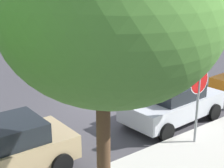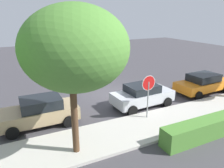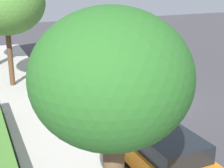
{
  "view_description": "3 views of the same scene",
  "coord_description": "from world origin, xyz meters",
  "px_view_note": "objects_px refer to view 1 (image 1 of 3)",
  "views": [
    {
      "loc": [
        8.24,
        10.97,
        5.3
      ],
      "look_at": [
        0.39,
        0.86,
        1.22
      ],
      "focal_mm": 55.0,
      "sensor_mm": 36.0,
      "label": 1
    },
    {
      "loc": [
        6.81,
        14.0,
        5.87
      ],
      "look_at": [
        0.32,
        0.84,
        1.08
      ],
      "focal_mm": 35.0,
      "sensor_mm": 36.0,
      "label": 2
    },
    {
      "loc": [
        -14.18,
        7.96,
        6.08
      ],
      "look_at": [
        -0.41,
        2.13,
        1.2
      ],
      "focal_mm": 55.0,
      "sensor_mm": 36.0,
      "label": 3
    }
  ],
  "objects_px": {
    "stop_sign": "(198,92)",
    "parked_car_silver": "(173,103)",
    "street_tree_mid_block": "(111,16)",
    "parked_car_tan": "(0,151)"
  },
  "relations": [
    {
      "from": "stop_sign",
      "to": "parked_car_silver",
      "type": "xyz_separation_m",
      "value": [
        -0.81,
        -1.74,
        -1.07
      ]
    },
    {
      "from": "parked_car_silver",
      "to": "street_tree_mid_block",
      "type": "height_order",
      "value": "street_tree_mid_block"
    },
    {
      "from": "parked_car_silver",
      "to": "parked_car_tan",
      "type": "bearing_deg",
      "value": -2.89
    },
    {
      "from": "stop_sign",
      "to": "street_tree_mid_block",
      "type": "height_order",
      "value": "street_tree_mid_block"
    },
    {
      "from": "parked_car_silver",
      "to": "parked_car_tan",
      "type": "relative_size",
      "value": 0.99
    },
    {
      "from": "stop_sign",
      "to": "parked_car_silver",
      "type": "relative_size",
      "value": 0.64
    },
    {
      "from": "stop_sign",
      "to": "parked_car_tan",
      "type": "bearing_deg",
      "value": -20.2
    },
    {
      "from": "parked_car_tan",
      "to": "street_tree_mid_block",
      "type": "relative_size",
      "value": 0.66
    },
    {
      "from": "stop_sign",
      "to": "parked_car_silver",
      "type": "height_order",
      "value": "stop_sign"
    },
    {
      "from": "parked_car_tan",
      "to": "street_tree_mid_block",
      "type": "bearing_deg",
      "value": 108.49
    }
  ]
}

